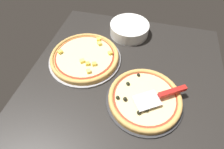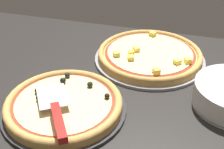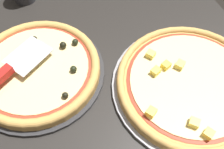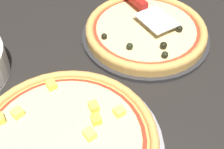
% 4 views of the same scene
% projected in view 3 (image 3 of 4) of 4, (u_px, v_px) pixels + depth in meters
% --- Properties ---
extents(ground_plane, '(1.31, 0.98, 0.04)m').
position_uv_depth(ground_plane, '(75.00, 56.00, 0.75)').
color(ground_plane, black).
extents(pizza_pan_front, '(0.35, 0.35, 0.01)m').
position_uv_depth(pizza_pan_front, '(38.00, 73.00, 0.69)').
color(pizza_pan_front, '#2D2D30').
rests_on(pizza_pan_front, ground_plane).
extents(pizza_front, '(0.33, 0.33, 0.04)m').
position_uv_depth(pizza_front, '(36.00, 69.00, 0.67)').
color(pizza_front, tan).
rests_on(pizza_front, pizza_pan_front).
extents(pizza_pan_back, '(0.39, 0.39, 0.01)m').
position_uv_depth(pizza_pan_back, '(188.00, 87.00, 0.67)').
color(pizza_pan_back, '#939399').
rests_on(pizza_pan_back, ground_plane).
extents(pizza_back, '(0.37, 0.37, 0.04)m').
position_uv_depth(pizza_back, '(190.00, 83.00, 0.65)').
color(pizza_back, tan).
rests_on(pizza_back, pizza_pan_back).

